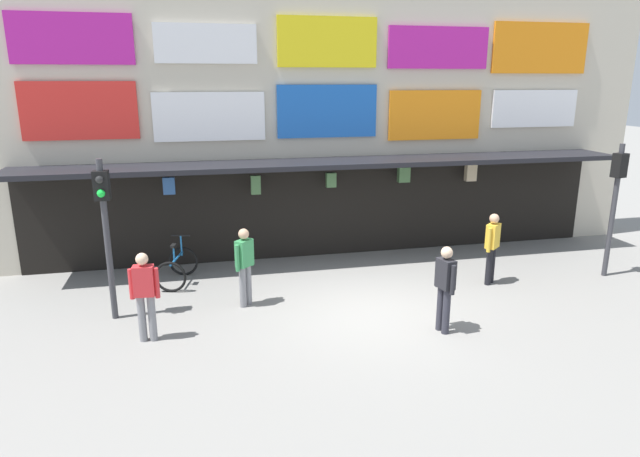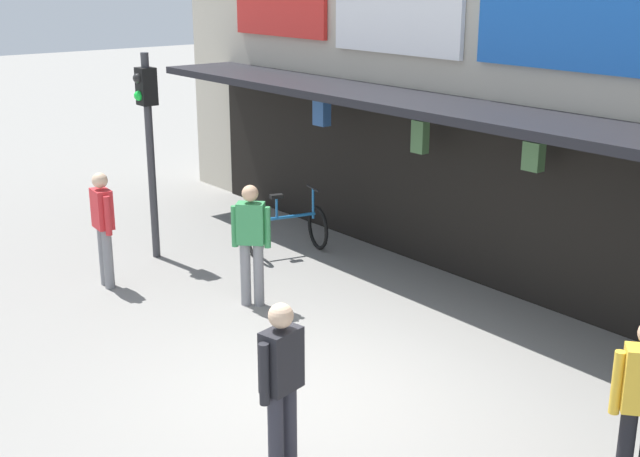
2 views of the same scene
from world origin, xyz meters
name	(u,v)px [view 2 (image 2 of 2)]	position (x,y,z in m)	size (l,w,h in m)	color
ground_plane	(310,394)	(0.00, 0.00, 0.00)	(80.00, 80.00, 0.00)	gray
shopfront	(593,3)	(0.00, 4.57, 3.96)	(18.00, 2.60, 8.00)	beige
traffic_light_near	(148,123)	(-5.09, 0.87, 2.14)	(0.29, 0.33, 3.20)	#38383D
bicycle_parked	(287,230)	(-3.91, 2.59, 0.39)	(0.98, 1.30, 1.05)	black
pedestrian_in_red	(282,382)	(1.05, -1.12, 0.95)	(0.29, 0.52, 1.68)	#2D2D38
pedestrian_in_black	(103,223)	(-4.36, -0.29, 0.95)	(0.53, 0.25, 1.68)	gray
pedestrian_in_yellow	(251,238)	(-2.47, 0.94, 0.95)	(0.41, 0.41, 1.68)	gray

